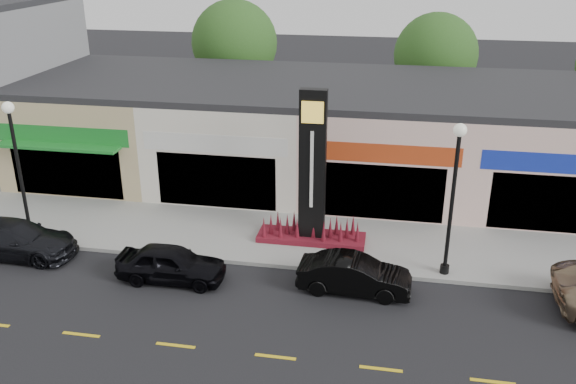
% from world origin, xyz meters
% --- Properties ---
extents(ground, '(120.00, 120.00, 0.00)m').
position_xyz_m(ground, '(0.00, 0.00, 0.00)').
color(ground, black).
rests_on(ground, ground).
extents(sidewalk, '(52.00, 4.30, 0.15)m').
position_xyz_m(sidewalk, '(0.00, 4.35, 0.07)').
color(sidewalk, gray).
rests_on(sidewalk, ground).
extents(curb, '(52.00, 0.20, 0.15)m').
position_xyz_m(curb, '(0.00, 2.10, 0.07)').
color(curb, gray).
rests_on(curb, ground).
extents(shop_beige, '(7.00, 10.85, 4.80)m').
position_xyz_m(shop_beige, '(-8.50, 11.46, 2.40)').
color(shop_beige, tan).
rests_on(shop_beige, ground).
extents(shop_cream, '(7.00, 10.01, 4.80)m').
position_xyz_m(shop_cream, '(-1.50, 11.47, 2.40)').
color(shop_cream, beige).
rests_on(shop_cream, ground).
extents(shop_pink_w, '(7.00, 10.01, 4.80)m').
position_xyz_m(shop_pink_w, '(5.50, 11.47, 2.40)').
color(shop_pink_w, beige).
rests_on(shop_pink_w, ground).
extents(shop_pink_e, '(7.00, 10.01, 4.80)m').
position_xyz_m(shop_pink_e, '(12.50, 11.47, 2.40)').
color(shop_pink_e, beige).
rests_on(shop_pink_e, ground).
extents(tree_rear_west, '(5.20, 5.20, 7.83)m').
position_xyz_m(tree_rear_west, '(-4.00, 19.50, 5.22)').
color(tree_rear_west, '#382619').
rests_on(tree_rear_west, ground).
extents(tree_rear_mid, '(4.80, 4.80, 7.29)m').
position_xyz_m(tree_rear_mid, '(8.00, 19.50, 4.88)').
color(tree_rear_mid, '#382619').
rests_on(tree_rear_mid, ground).
extents(lamp_west_near, '(0.44, 0.44, 5.47)m').
position_xyz_m(lamp_west_near, '(-8.00, 2.50, 3.48)').
color(lamp_west_near, black).
rests_on(lamp_west_near, sidewalk).
extents(lamp_east_near, '(0.44, 0.44, 5.47)m').
position_xyz_m(lamp_east_near, '(8.00, 2.50, 3.48)').
color(lamp_east_near, black).
rests_on(lamp_east_near, sidewalk).
extents(pylon_sign, '(4.20, 1.30, 6.00)m').
position_xyz_m(pylon_sign, '(3.00, 4.20, 2.27)').
color(pylon_sign, '#510E16').
rests_on(pylon_sign, sidewalk).
extents(car_dark_sedan, '(1.91, 4.66, 1.35)m').
position_xyz_m(car_dark_sedan, '(-7.80, 1.25, 0.67)').
color(car_dark_sedan, black).
rests_on(car_dark_sedan, ground).
extents(car_black_sedan, '(1.56, 3.81, 1.29)m').
position_xyz_m(car_black_sedan, '(-1.40, 0.56, 0.65)').
color(car_black_sedan, black).
rests_on(car_black_sedan, ground).
extents(car_black_conv, '(1.49, 3.86, 1.25)m').
position_xyz_m(car_black_conv, '(4.93, 0.95, 0.63)').
color(car_black_conv, black).
rests_on(car_black_conv, ground).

